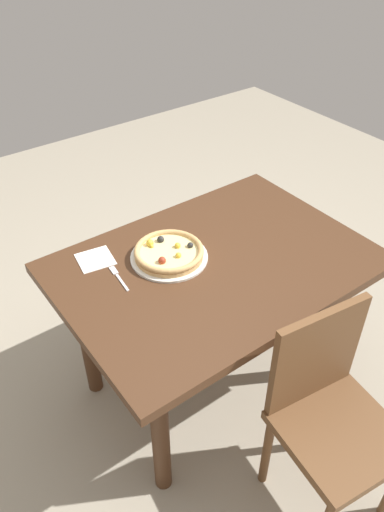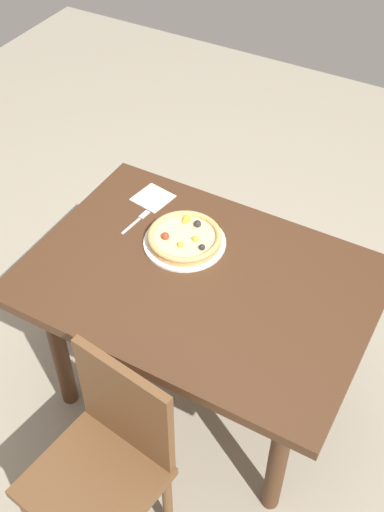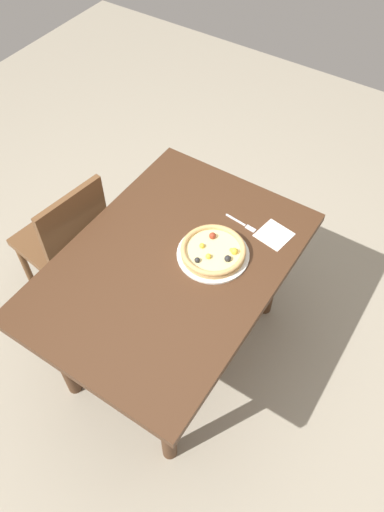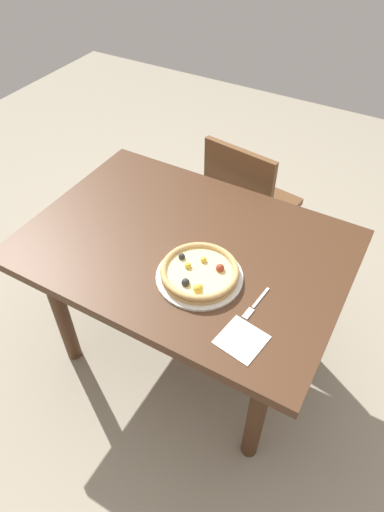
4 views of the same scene
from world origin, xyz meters
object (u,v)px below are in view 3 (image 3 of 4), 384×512
object	(u,v)px
chair_near	(67,240)
napkin	(274,235)
dining_table	(172,277)
pizza	(213,251)
plate	(213,254)
fork	(243,224)

from	to	relation	value
chair_near	napkin	xyz separation A→B (m)	(-0.40, 0.96, 0.27)
dining_table	chair_near	world-z (taller)	chair_near
pizza	napkin	world-z (taller)	pizza
pizza	napkin	bearing A→B (deg)	145.62
chair_near	plate	world-z (taller)	chair_near
chair_near	pizza	world-z (taller)	chair_near
chair_near	pizza	size ratio (longest dim) A/B	3.08
pizza	dining_table	bearing A→B (deg)	-43.70
dining_table	chair_near	distance (m)	0.68
plate	pizza	distance (m)	0.03
chair_near	plate	size ratio (longest dim) A/B	2.76
chair_near	fork	xyz separation A→B (m)	(-0.38, 0.82, 0.27)
fork	napkin	xyz separation A→B (m)	(-0.02, 0.15, -0.00)
plate	pizza	xyz separation A→B (m)	(-0.00, 0.00, 0.03)
pizza	fork	xyz separation A→B (m)	(-0.23, 0.02, -0.03)
chair_near	fork	world-z (taller)	chair_near
pizza	napkin	xyz separation A→B (m)	(-0.25, 0.17, -0.03)
dining_table	napkin	world-z (taller)	napkin
plate	napkin	size ratio (longest dim) A/B	2.29
plate	fork	xyz separation A→B (m)	(-0.23, 0.02, -0.00)
chair_near	plate	distance (m)	0.85
chair_near	dining_table	bearing A→B (deg)	-81.38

